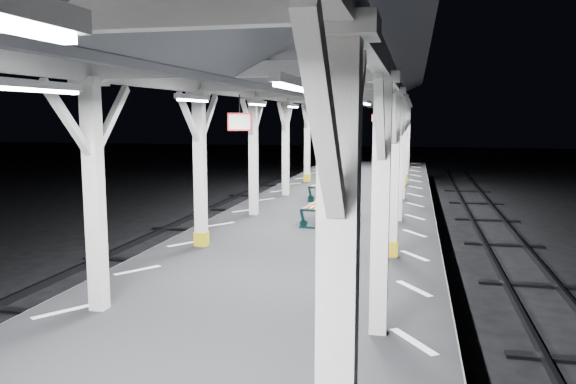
% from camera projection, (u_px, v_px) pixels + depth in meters
% --- Properties ---
extents(ground, '(120.00, 120.00, 0.00)m').
position_uv_depth(ground, '(268.00, 335.00, 9.78)').
color(ground, black).
rests_on(ground, ground).
extents(platform, '(6.00, 50.00, 1.00)m').
position_uv_depth(platform, '(268.00, 307.00, 9.71)').
color(platform, black).
rests_on(platform, ground).
extents(hazard_stripes_left, '(1.00, 48.00, 0.01)m').
position_uv_depth(hazard_stripes_left, '(138.00, 270.00, 10.18)').
color(hazard_stripes_left, silver).
rests_on(hazard_stripes_left, platform).
extents(hazard_stripes_right, '(1.00, 48.00, 0.01)m').
position_uv_depth(hazard_stripes_right, '(414.00, 289.00, 9.10)').
color(hazard_stripes_right, silver).
rests_on(hazard_stripes_right, platform).
extents(track_left, '(2.20, 60.00, 0.16)m').
position_uv_depth(track_left, '(19.00, 309.00, 10.86)').
color(track_left, '#2D2D33').
rests_on(track_left, ground).
extents(canopy, '(5.40, 49.00, 4.65)m').
position_uv_depth(canopy, '(267.00, 68.00, 9.13)').
color(canopy, silver).
rests_on(canopy, platform).
extents(bench_mid, '(0.80, 1.82, 0.96)m').
position_uv_depth(bench_mid, '(324.00, 203.00, 14.61)').
color(bench_mid, black).
rests_on(bench_mid, platform).
extents(bench_far, '(0.95, 1.95, 1.01)m').
position_uv_depth(bench_far, '(329.00, 183.00, 18.77)').
color(bench_far, black).
rests_on(bench_far, platform).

